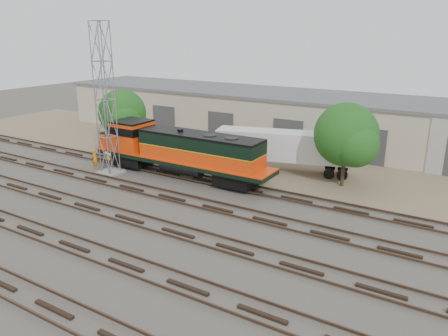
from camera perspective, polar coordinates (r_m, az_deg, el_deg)
The scene contains 12 objects.
ground at distance 31.50m, azimuth -8.51°, elevation -4.82°, with size 140.00×140.00×0.00m, color #47423A.
dirt_strip at distance 43.38m, azimuth 4.23°, elevation 1.55°, with size 80.00×16.00×0.02m, color #726047.
tracks at distance 29.44m, azimuth -12.27°, elevation -6.51°, with size 80.00×20.40×0.28m.
warehouse at distance 49.81m, azimuth 8.62°, elevation 6.59°, with size 58.40×10.40×5.30m.
locomotive at distance 36.85m, azimuth -6.02°, elevation 2.37°, with size 16.78×2.94×4.03m.
signal_tower at distance 37.92m, azimuth -15.25°, elevation 8.22°, with size 1.87×1.87×12.64m.
sign_post at distance 38.22m, azimuth -14.89°, elevation 1.13°, with size 0.85×0.29×2.13m.
worker at distance 41.08m, azimuth -16.50°, elevation 1.19°, with size 0.63×0.41×1.72m, color orange.
semi_trailer at distance 38.24m, azimuth 8.17°, elevation 2.74°, with size 11.88×5.36×3.59m.
tree_west at distance 45.64m, azimuth -13.08°, elevation 6.80°, with size 5.08×4.83×6.32m.
tree_mid at distance 45.81m, azimuth -11.07°, elevation 4.18°, with size 4.06×3.87×3.87m.
tree_east at distance 34.83m, azimuth 15.94°, elevation 3.90°, with size 5.20×4.96×6.69m.
Camera 1 is at (19.05, -22.15, 11.78)m, focal length 35.00 mm.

